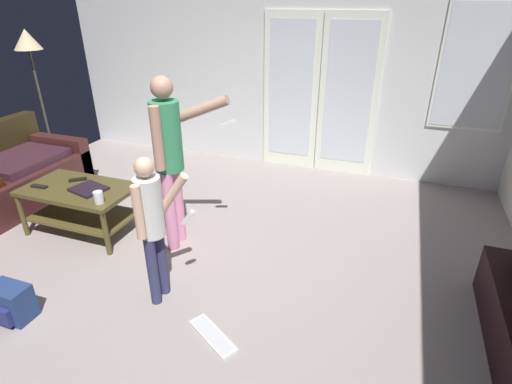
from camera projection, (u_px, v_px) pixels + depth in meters
name	position (u px, v px, depth m)	size (l,w,h in m)	color
ground_plane	(178.00, 268.00, 3.56)	(6.03, 5.48, 0.02)	gray
wall_back_with_doors	(281.00, 65.00, 5.20)	(6.03, 0.09, 2.81)	silver
coffee_table	(80.00, 199.00, 3.96)	(1.07, 0.62, 0.49)	#4E4420
person_adult	(170.00, 150.00, 3.47)	(0.68, 0.48, 1.60)	pink
person_child	(152.00, 219.00, 2.89)	(0.38, 0.32, 1.20)	navy
floor_lamp	(29.00, 50.00, 4.95)	(0.33, 0.33, 1.82)	#332A2E
backpack	(11.00, 303.00, 2.94)	(0.30, 0.23, 0.28)	navy
loose_keyboard	(213.00, 335.00, 2.82)	(0.44, 0.34, 0.02)	white
laptop_closed	(89.00, 189.00, 3.84)	(0.31, 0.26, 0.03)	black
cup_near_edge	(99.00, 197.00, 3.59)	(0.08, 0.08, 0.11)	white
tv_remote_black	(78.00, 180.00, 4.05)	(0.17, 0.05, 0.02)	black
dvd_remote_slim	(39.00, 186.00, 3.90)	(0.17, 0.05, 0.02)	black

